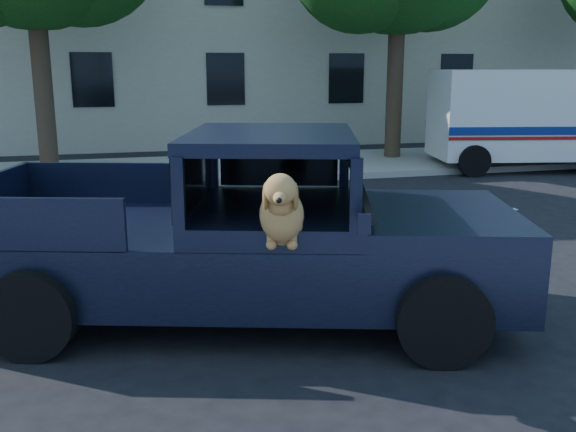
# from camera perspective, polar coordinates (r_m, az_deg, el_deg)

# --- Properties ---
(ground) EXTENTS (120.00, 120.00, 0.00)m
(ground) POSITION_cam_1_polar(r_m,az_deg,el_deg) (7.68, 3.70, -6.80)
(ground) COLOR black
(ground) RESTS_ON ground
(far_sidewalk) EXTENTS (60.00, 4.00, 0.15)m
(far_sidewalk) POSITION_cam_1_polar(r_m,az_deg,el_deg) (16.40, -6.45, 4.23)
(far_sidewalk) COLOR gray
(far_sidewalk) RESTS_ON ground
(lane_stripes) EXTENTS (21.60, 0.14, 0.01)m
(lane_stripes) POSITION_cam_1_polar(r_m,az_deg,el_deg) (11.41, 7.89, -0.16)
(lane_stripes) COLOR silver
(lane_stripes) RESTS_ON ground
(building_main) EXTENTS (26.00, 6.00, 9.00)m
(building_main) POSITION_cam_1_polar(r_m,az_deg,el_deg) (24.00, -1.96, 17.74)
(building_main) COLOR beige
(building_main) RESTS_ON ground
(pickup_truck) EXTENTS (5.90, 3.65, 1.98)m
(pickup_truck) POSITION_cam_1_polar(r_m,az_deg,el_deg) (6.76, -4.50, -3.64)
(pickup_truck) COLOR black
(pickup_truck) RESTS_ON ground
(mail_truck) EXTENTS (4.92, 3.09, 2.51)m
(mail_truck) POSITION_cam_1_polar(r_m,az_deg,el_deg) (17.54, 19.97, 7.48)
(mail_truck) COLOR silver
(mail_truck) RESTS_ON ground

